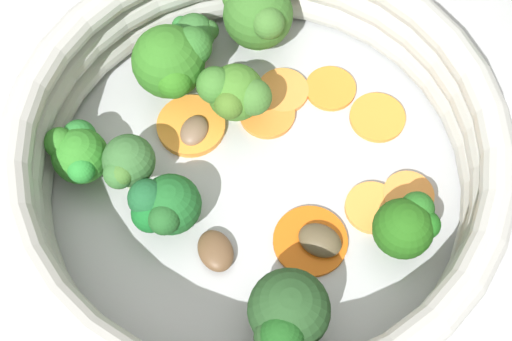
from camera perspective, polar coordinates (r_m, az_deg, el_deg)
The scene contains 24 objects.
ground_plane at distance 0.47m, azimuth 0.00°, elevation -1.65°, with size 4.00×4.00×0.00m, color #B5B6B9.
skillet at distance 0.46m, azimuth 0.00°, elevation -1.25°, with size 0.28×0.28×0.02m, color #B2B5B7.
skillet_rim_wall at distance 0.43m, azimuth 0.00°, elevation 1.01°, with size 0.30×0.30×0.06m.
carrot_slice_0 at distance 0.49m, azimuth 9.69°, elevation 4.22°, with size 0.04×0.04×0.00m, color orange.
carrot_slice_1 at distance 0.49m, azimuth 5.98°, elevation 6.55°, with size 0.03×0.03×0.00m, color orange.
carrot_slice_2 at distance 0.44m, azimuth 4.36°, elevation -5.64°, with size 0.05×0.05×0.00m, color orange.
carrot_slice_3 at distance 0.45m, azimuth 9.29°, elevation -2.95°, with size 0.03×0.03×0.00m, color #F2983D.
carrot_slice_4 at distance 0.51m, azimuth -6.21°, elevation 8.82°, with size 0.03×0.03×0.00m, color orange.
carrot_slice_5 at distance 0.48m, azimuth 0.91°, elevation 4.56°, with size 0.04×0.04×0.00m, color orange.
carrot_slice_6 at distance 0.48m, azimuth -5.21°, elevation 3.59°, with size 0.05×0.05×0.01m, color orange.
carrot_slice_7 at distance 0.46m, azimuth 12.07°, elevation -1.95°, with size 0.03×0.03×0.00m, color #F5923F.
carrot_slice_8 at distance 0.49m, azimuth 2.16°, elevation 6.40°, with size 0.04×0.04×0.00m, color orange.
broccoli_floret_0 at distance 0.49m, azimuth -5.10°, elevation 10.81°, with size 0.03×0.03×0.03m.
broccoli_floret_1 at distance 0.43m, azimuth 11.99°, elevation -4.28°, with size 0.04×0.04×0.04m.
broccoli_floret_2 at distance 0.44m, azimuth -10.26°, elevation 0.48°, with size 0.04×0.03×0.05m.
broccoli_floret_3 at distance 0.43m, azimuth -7.37°, elevation -2.86°, with size 0.04×0.04×0.04m.
broccoli_floret_4 at distance 0.47m, azimuth -6.74°, elevation 8.63°, with size 0.05×0.05×0.06m.
broccoli_floret_5 at distance 0.45m, azimuth -14.05°, elevation 1.38°, with size 0.04×0.04×0.04m.
broccoli_floret_6 at distance 0.49m, azimuth 0.08°, elevation 12.39°, with size 0.05×0.05×0.05m.
broccoli_floret_7 at distance 0.39m, azimuth 2.47°, elevation -11.59°, with size 0.05×0.05×0.06m.
broccoli_floret_8 at distance 0.46m, azimuth -1.72°, elevation 6.19°, with size 0.04×0.05×0.05m.
mushroom_piece_0 at distance 0.43m, azimuth -2.71°, elevation -6.69°, with size 0.03×0.02×0.01m, color brown.
mushroom_piece_1 at distance 0.47m, azimuth -4.95°, elevation 3.20°, with size 0.02×0.02×0.01m, color #7B5F49.
mushroom_piece_2 at distance 0.44m, azimuth 5.13°, elevation -5.59°, with size 0.03×0.02×0.01m, color brown.
Camera 1 is at (0.18, 0.09, 0.43)m, focal length 50.00 mm.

